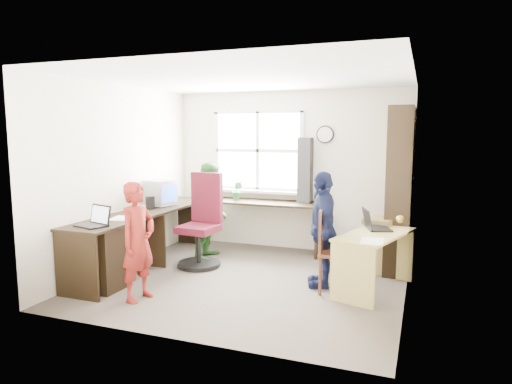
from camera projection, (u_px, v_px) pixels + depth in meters
room at (252, 180)px, 5.45m from camera, size 3.64×3.44×2.44m
l_desk at (142, 240)px, 5.65m from camera, size 2.38×2.95×0.75m
right_desk at (375, 249)px, 5.11m from camera, size 0.85×1.25×0.66m
bookshelf at (400, 193)px, 5.92m from camera, size 0.30×1.02×2.10m
swivel_chair at (202, 226)px, 6.11m from camera, size 0.62×0.62×1.24m
wooden_chair at (332, 247)px, 5.10m from camera, size 0.44×0.44×0.94m
crt_monitor at (160, 193)px, 6.43m from camera, size 0.44×0.41×0.36m
laptop_left at (95, 221)px, 5.05m from camera, size 0.39×0.35×0.23m
laptop_right at (374, 224)px, 5.29m from camera, size 0.39×0.43×0.24m
speaker_a at (150, 203)px, 6.15m from camera, size 0.11×0.11×0.17m
speaker_b at (172, 197)px, 6.68m from camera, size 0.09×0.09×0.18m
cd_tower at (305, 170)px, 6.69m from camera, size 0.20×0.18×0.96m
game_box at (380, 221)px, 5.61m from camera, size 0.41×0.41×0.07m
paper_a at (121, 218)px, 5.50m from camera, size 0.28×0.36×0.00m
paper_b at (372, 241)px, 4.71m from camera, size 0.24×0.33×0.00m
potted_plant at (237, 191)px, 6.98m from camera, size 0.17×0.15×0.29m
person_red at (138, 241)px, 4.82m from camera, size 0.36×0.50×1.27m
person_green at (212, 210)px, 6.48m from camera, size 0.56×0.70×1.36m
person_navy at (323, 229)px, 5.26m from camera, size 0.52×0.85×1.34m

